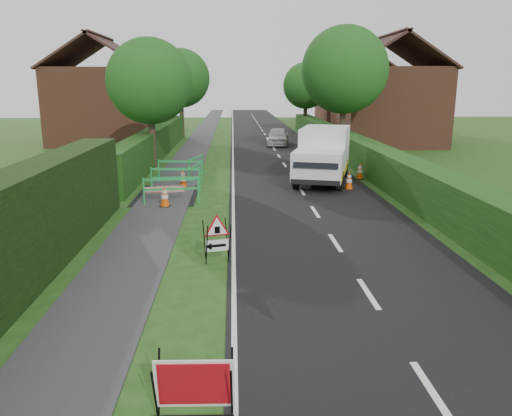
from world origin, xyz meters
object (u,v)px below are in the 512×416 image
hatchback_car (278,136)px  red_rect_sign (194,385)px  triangle_sign (216,235)px  works_van (323,154)px

hatchback_car → red_rect_sign: bearing=-89.0°
triangle_sign → works_van: 11.56m
triangle_sign → hatchback_car: hatchback_car is taller
red_rect_sign → triangle_sign: triangle_sign is taller
red_rect_sign → hatchback_car: size_ratio=0.28×
works_van → hatchback_car: size_ratio=1.48×
red_rect_sign → hatchback_car: 30.87m
triangle_sign → hatchback_car: bearing=66.0°
triangle_sign → red_rect_sign: bearing=-106.4°
red_rect_sign → triangle_sign: (0.10, 5.89, 0.24)m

